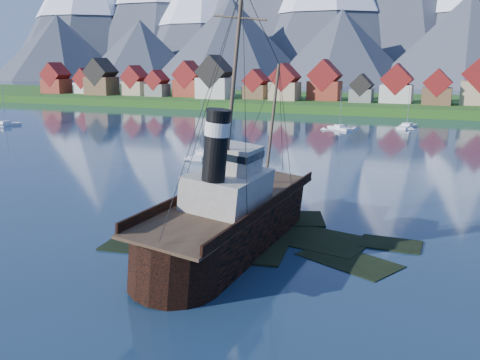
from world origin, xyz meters
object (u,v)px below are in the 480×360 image
at_px(sailboat_b, 6,125).
at_px(sailboat_e, 407,127).
at_px(sailboat_a, 203,155).
at_px(sailboat_c, 340,129).
at_px(tugboat_wreck, 236,212).

xyz_separation_m(sailboat_b, sailboat_e, (104.49, 38.65, -0.03)).
relative_size(sailboat_a, sailboat_e, 0.99).
bearing_deg(sailboat_c, tugboat_wreck, -133.04).
height_order(tugboat_wreck, sailboat_c, tugboat_wreck).
relative_size(tugboat_wreck, sailboat_c, 3.01).
height_order(sailboat_a, sailboat_b, sailboat_b).
bearing_deg(tugboat_wreck, sailboat_a, 121.18).
distance_m(sailboat_c, sailboat_e, 19.31).
height_order(sailboat_a, sailboat_c, sailboat_a).
bearing_deg(sailboat_b, sailboat_e, 39.89).
bearing_deg(sailboat_e, sailboat_a, -104.24).
relative_size(sailboat_a, sailboat_c, 1.05).
bearing_deg(sailboat_c, sailboat_a, -155.91).
bearing_deg(tugboat_wreck, sailboat_e, 87.24).
xyz_separation_m(sailboat_c, sailboat_e, (16.19, 10.52, 0.01)).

